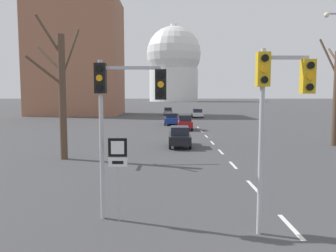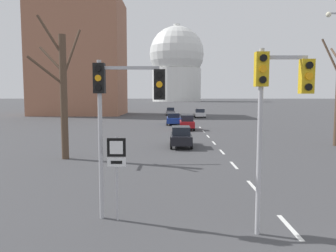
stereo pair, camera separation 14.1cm
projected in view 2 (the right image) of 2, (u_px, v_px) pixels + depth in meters
name	position (u px, v px, depth m)	size (l,w,h in m)	color
lane_stripe_0	(289.00, 227.00, 10.13)	(0.16, 2.00, 0.01)	silver
lane_stripe_1	(253.00, 187.00, 14.61)	(0.16, 2.00, 0.01)	silver
lane_stripe_2	(234.00, 165.00, 19.09)	(0.16, 2.00, 0.01)	silver
lane_stripe_3	(222.00, 152.00, 23.57)	(0.16, 2.00, 0.01)	silver
lane_stripe_4	(214.00, 143.00, 28.05)	(0.16, 2.00, 0.01)	silver
lane_stripe_5	(208.00, 136.00, 32.53)	(0.16, 2.00, 0.01)	silver
lane_stripe_6	(204.00, 131.00, 37.01)	(0.16, 2.00, 0.01)	silver
lane_stripe_7	(200.00, 127.00, 41.49)	(0.16, 2.00, 0.01)	silver
traffic_signal_near_left	(120.00, 99.00, 10.49)	(2.28, 0.34, 5.19)	#B2B2B7
traffic_signal_centre_tall	(276.00, 96.00, 9.23)	(1.63, 0.34, 5.37)	#B2B2B7
route_sign_post	(117.00, 163.00, 10.49)	(0.60, 0.08, 2.76)	#B2B2B7
sedan_near_left	(174.00, 119.00, 45.43)	(1.97, 4.36, 1.63)	navy
sedan_near_right	(187.00, 122.00, 38.56)	(1.71, 3.87, 1.78)	maroon
sedan_mid_centre	(171.00, 111.00, 67.38)	(1.83, 4.27, 1.60)	slate
sedan_far_left	(200.00, 113.00, 60.02)	(1.94, 4.41, 1.62)	silver
sedan_far_right	(181.00, 136.00, 25.88)	(1.71, 4.00, 1.63)	black
bare_tree_left_near	(63.00, 91.00, 20.66)	(2.71, 2.48, 8.98)	brown
capitol_dome	(177.00, 64.00, 218.07)	(36.05, 36.05, 50.92)	silver
apartment_block_left	(80.00, 58.00, 68.72)	(18.00, 14.00, 23.89)	#9E664C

